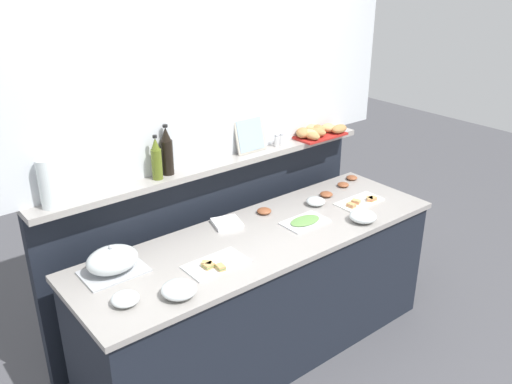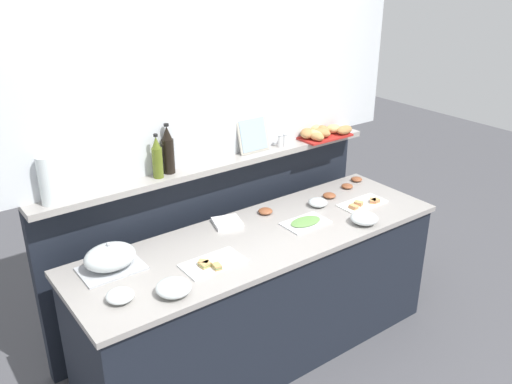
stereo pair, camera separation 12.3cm
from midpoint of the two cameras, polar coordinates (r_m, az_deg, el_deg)
name	(u,v)px [view 1 (the left image)]	position (r m, az deg, el deg)	size (l,w,h in m)	color
ground_plane	(212,308)	(4.24, -5.45, -12.03)	(12.00, 12.00, 0.00)	#4C4C51
buffet_counter	(263,295)	(3.59, -0.31, -10.73)	(2.41, 0.75, 0.88)	black
back_ledge_unit	(213,236)	(3.87, -5.41, -4.64)	(2.47, 0.22, 1.22)	black
upper_wall_panel	(204,53)	(3.47, -6.46, 14.25)	(3.07, 0.08, 1.38)	silver
sandwich_platter_front	(360,202)	(3.83, 9.94, -1.00)	(0.34, 0.17, 0.04)	white
sandwich_platter_rear	(215,264)	(3.06, -5.44, -7.56)	(0.35, 0.20, 0.04)	white
cold_cuts_platter	(305,221)	(3.51, 4.14, -3.10)	(0.29, 0.19, 0.02)	silver
serving_cloche	(112,261)	(3.06, -15.89, -6.96)	(0.34, 0.24, 0.17)	#B7BABF
glass_bowl_large	(179,290)	(2.83, -9.30, -10.09)	(0.18, 0.18, 0.07)	silver
glass_bowl_medium	(363,217)	(3.57, 10.14, -2.56)	(0.18, 0.18, 0.07)	silver
glass_bowl_small	(125,299)	(2.83, -14.74, -10.80)	(0.14, 0.14, 0.06)	silver
glass_bowl_extra	(316,202)	(3.76, 5.33, -1.02)	(0.13, 0.13, 0.05)	silver
condiment_bowl_dark	(326,194)	(3.90, 6.47, -0.24)	(0.09, 0.09, 0.03)	brown
condiment_bowl_red	(352,178)	(4.22, 9.16, 1.48)	(0.08, 0.08, 0.03)	brown
condiment_bowl_cream	(343,185)	(4.08, 8.24, 0.76)	(0.09, 0.09, 0.03)	brown
condiment_bowl_teal	(264,211)	(3.62, -0.12, -2.00)	(0.10, 0.10, 0.03)	brown
napkin_stack	(227,223)	(3.48, -4.07, -3.27)	(0.17, 0.17, 0.03)	white
wine_bottle_dark	(167,152)	(3.38, -10.34, 4.11)	(0.08, 0.08, 0.32)	black
olive_oil_bottle	(156,160)	(3.32, -11.41, 3.33)	(0.06, 0.06, 0.28)	#56661E
salt_shaker	(277,141)	(3.85, 1.28, 5.38)	(0.03, 0.03, 0.09)	white
pepper_shaker	(282,139)	(3.87, 1.78, 5.51)	(0.03, 0.03, 0.09)	white
bread_basket	(317,132)	(4.08, 5.52, 6.28)	(0.46, 0.29, 0.08)	#B2231E
framed_picture	(250,135)	(3.73, -1.59, 5.99)	(0.24, 0.07, 0.24)	#B2AD9E
water_carafe	(47,184)	(3.10, -22.08, 0.77)	(0.09, 0.09, 0.27)	silver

